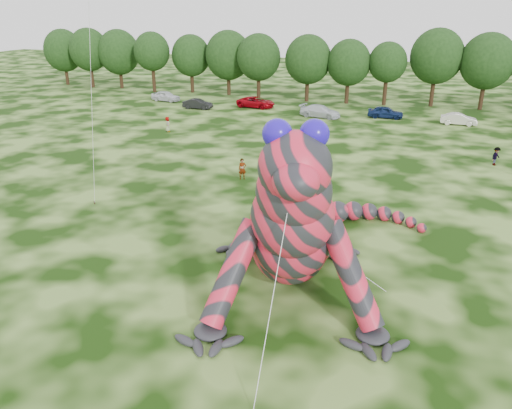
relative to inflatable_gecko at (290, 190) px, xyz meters
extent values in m
plane|color=#16330A|center=(-0.95, -6.76, -4.58)|extent=(240.00, 240.00, 0.00)
cylinder|color=silver|center=(-13.68, 3.55, 5.12)|extent=(0.02, 0.02, 19.96)
cylinder|color=#382314|center=(-15.67, 4.81, -4.46)|extent=(0.08, 0.08, 0.24)
imported|color=silver|center=(-30.74, 43.23, -3.83)|extent=(4.61, 2.38, 1.50)
imported|color=black|center=(-23.78, 39.41, -3.91)|extent=(4.09, 1.47, 1.34)
imported|color=#99040D|center=(-16.52, 42.88, -3.84)|extent=(5.55, 3.04, 1.47)
imported|color=silver|center=(-6.73, 39.41, -3.83)|extent=(5.52, 3.10, 1.51)
imported|color=#10204A|center=(1.15, 41.58, -3.84)|extent=(4.36, 1.77, 1.48)
imported|color=beige|center=(9.74, 40.45, -3.90)|extent=(4.11, 1.43, 1.35)
imported|color=gray|center=(-6.21, 14.74, -3.77)|extent=(0.82, 0.94, 1.63)
imported|color=gray|center=(12.29, 24.23, -3.75)|extent=(1.12, 1.23, 1.65)
imported|color=gray|center=(-7.59, 13.41, -3.71)|extent=(0.76, 0.69, 1.74)
imported|color=gray|center=(-21.28, 26.22, -3.75)|extent=(0.89, 0.96, 1.65)
camera|label=1|loc=(5.98, -22.75, 8.61)|focal=35.00mm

